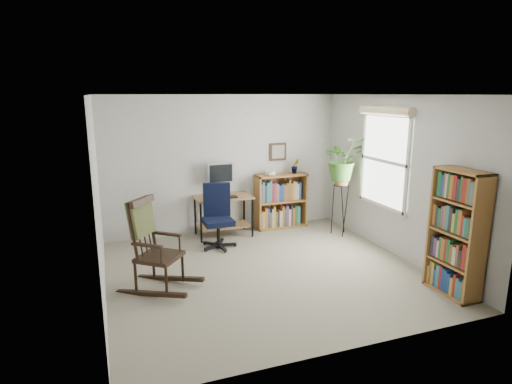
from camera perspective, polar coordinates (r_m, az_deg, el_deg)
name	(u,v)px	position (r m, az deg, el deg)	size (l,w,h in m)	color
floor	(266,272)	(6.04, 1.32, -10.58)	(4.20, 4.00, 0.00)	gray
ceiling	(267,95)	(5.53, 1.45, 12.86)	(4.20, 4.00, 0.00)	silver
wall_back	(225,164)	(7.53, -4.17, 3.69)	(4.20, 0.00, 2.40)	#BABAB6
wall_front	(347,232)	(3.93, 12.09, -5.26)	(4.20, 0.00, 2.40)	#BABAB6
wall_left	(98,201)	(5.29, -20.31, -1.08)	(0.00, 4.00, 2.40)	#BABAB6
wall_right	(398,177)	(6.71, 18.35, 1.91)	(0.00, 4.00, 2.40)	#BABAB6
window	(384,161)	(6.88, 16.68, 3.98)	(0.12, 1.20, 1.50)	silver
desk	(224,216)	(7.40, -4.35, -3.22)	(0.97, 0.54, 0.70)	olive
monitor	(221,179)	(7.38, -4.72, 1.77)	(0.46, 0.16, 0.56)	#B7B7BB
keyboard	(225,197)	(7.20, -4.14, -0.70)	(0.40, 0.15, 0.03)	black
office_chair	(218,216)	(6.79, -5.09, -3.27)	(0.57, 0.57, 1.04)	black
rocking_chair	(159,244)	(5.46, -12.83, -6.81)	(0.61, 1.02, 1.19)	black
low_bookshelf	(281,201)	(7.83, 3.33, -1.19)	(0.94, 0.31, 0.99)	#996632
tall_bookshelf	(457,233)	(5.69, 25.22, -5.01)	(0.29, 0.68, 1.55)	#996632
plant_stand	(340,206)	(7.54, 11.19, -1.79)	(0.29, 0.29, 1.04)	black
spider_plant	(344,138)	(7.33, 11.59, 7.12)	(1.69, 1.88, 1.46)	#3A6C26
potted_plant_small	(295,170)	(7.84, 5.23, 2.90)	(0.13, 0.24, 0.11)	#3A6C26
framed_picture	(278,152)	(7.80, 2.98, 5.37)	(0.32, 0.04, 0.32)	black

